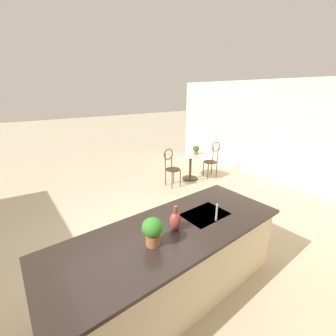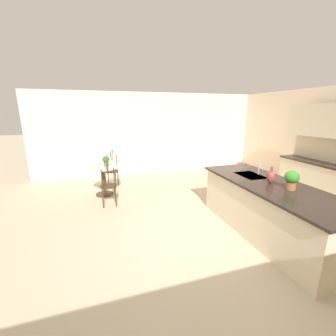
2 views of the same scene
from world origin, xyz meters
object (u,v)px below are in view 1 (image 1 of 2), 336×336
Objects in this scene: chair_by_island at (171,166)px; vase_on_counter at (175,220)px; chair_near_window at (212,158)px; potted_plant_on_table at (196,149)px; potted_plant_counter_near at (153,230)px; bistro_table at (190,164)px.

chair_by_island is 3.62× the size of vase_on_counter.
chair_near_window is at bearing -144.46° from vase_on_counter.
potted_plant_counter_near reaches higher than potted_plant_on_table.
chair_by_island is at bearing -127.64° from vase_on_counter.
vase_on_counter reaches higher than bistro_table.
potted_plant_on_table is at bearing 138.14° from bistro_table.
vase_on_counter reaches higher than chair_near_window.
potted_plant_on_table is (-0.10, 0.09, 0.44)m from bistro_table.
chair_by_island is at bearing 5.97° from bistro_table.
chair_near_window and chair_by_island have the same top height.
potted_plant_on_table is 0.87× the size of vase_on_counter.
bistro_table is 2.78× the size of vase_on_counter.
chair_near_window is 1.00× the size of chair_by_island.
potted_plant_counter_near is (2.35, 2.66, 0.52)m from chair_by_island.
chair_by_island is 3.58m from potted_plant_counter_near.
potted_plant_counter_near is at bearing 48.56° from chair_by_island.
chair_near_window reaches higher than bistro_table.
potted_plant_counter_near is 1.04× the size of vase_on_counter.
potted_plant_counter_near is (3.11, 2.74, 0.65)m from bistro_table.
chair_near_window is at bearing -146.34° from potted_plant_counter_near.
potted_plant_on_table is at bearing 179.06° from chair_by_island.
potted_plant_counter_near is 0.36m from vase_on_counter.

